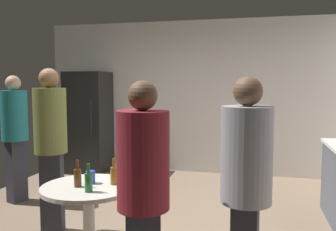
{
  "coord_description": "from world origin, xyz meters",
  "views": [
    {
      "loc": [
        1.12,
        -3.7,
        1.61
      ],
      "look_at": [
        0.16,
        0.27,
        1.23
      ],
      "focal_mm": 38.28,
      "sensor_mm": 36.0,
      "label": 1
    }
  ],
  "objects_px": {
    "plastic_cup_blue": "(91,177)",
    "person_in_olive_shirt": "(51,137)",
    "person_in_teal_shirt": "(15,129)",
    "foreground_table": "(89,197)",
    "person_in_maroon_shirt": "(143,186)",
    "beer_bottle_green": "(89,182)",
    "refrigerator": "(89,122)",
    "person_in_gray_shirt": "(246,180)",
    "beer_bottle_amber": "(114,175)",
    "beer_bottle_brown": "(78,177)"
  },
  "relations": [
    {
      "from": "plastic_cup_blue",
      "to": "person_in_olive_shirt",
      "type": "xyz_separation_m",
      "value": [
        -0.72,
        0.54,
        0.24
      ]
    },
    {
      "from": "person_in_teal_shirt",
      "to": "foreground_table",
      "type": "bearing_deg",
      "value": -18.23
    },
    {
      "from": "foreground_table",
      "to": "person_in_maroon_shirt",
      "type": "xyz_separation_m",
      "value": [
        0.68,
        -0.59,
        0.32
      ]
    },
    {
      "from": "plastic_cup_blue",
      "to": "beer_bottle_green",
      "type": "bearing_deg",
      "value": -67.82
    },
    {
      "from": "refrigerator",
      "to": "person_in_gray_shirt",
      "type": "relative_size",
      "value": 1.09
    },
    {
      "from": "person_in_olive_shirt",
      "to": "beer_bottle_green",
      "type": "bearing_deg",
      "value": 30.12
    },
    {
      "from": "refrigerator",
      "to": "person_in_maroon_shirt",
      "type": "xyz_separation_m",
      "value": [
        2.22,
        -3.75,
        0.05
      ]
    },
    {
      "from": "refrigerator",
      "to": "plastic_cup_blue",
      "type": "distance_m",
      "value": 3.45
    },
    {
      "from": "refrigerator",
      "to": "foreground_table",
      "type": "relative_size",
      "value": 2.25
    },
    {
      "from": "refrigerator",
      "to": "foreground_table",
      "type": "xyz_separation_m",
      "value": [
        1.54,
        -3.16,
        -0.27
      ]
    },
    {
      "from": "person_in_maroon_shirt",
      "to": "beer_bottle_green",
      "type": "bearing_deg",
      "value": 37.8
    },
    {
      "from": "person_in_olive_shirt",
      "to": "person_in_gray_shirt",
      "type": "bearing_deg",
      "value": 48.55
    },
    {
      "from": "beer_bottle_green",
      "to": "plastic_cup_blue",
      "type": "distance_m",
      "value": 0.25
    },
    {
      "from": "refrigerator",
      "to": "foreground_table",
      "type": "height_order",
      "value": "refrigerator"
    },
    {
      "from": "person_in_olive_shirt",
      "to": "person_in_maroon_shirt",
      "type": "bearing_deg",
      "value": 33.15
    },
    {
      "from": "beer_bottle_amber",
      "to": "beer_bottle_brown",
      "type": "height_order",
      "value": "same"
    },
    {
      "from": "refrigerator",
      "to": "beer_bottle_brown",
      "type": "xyz_separation_m",
      "value": [
        1.47,
        -3.21,
        -0.08
      ]
    },
    {
      "from": "beer_bottle_brown",
      "to": "plastic_cup_blue",
      "type": "relative_size",
      "value": 2.09
    },
    {
      "from": "beer_bottle_brown",
      "to": "person_in_maroon_shirt",
      "type": "relative_size",
      "value": 0.14
    },
    {
      "from": "person_in_olive_shirt",
      "to": "beer_bottle_brown",
      "type": "bearing_deg",
      "value": 28.43
    },
    {
      "from": "beer_bottle_green",
      "to": "person_in_gray_shirt",
      "type": "distance_m",
      "value": 1.26
    },
    {
      "from": "foreground_table",
      "to": "beer_bottle_brown",
      "type": "height_order",
      "value": "beer_bottle_brown"
    },
    {
      "from": "person_in_gray_shirt",
      "to": "person_in_maroon_shirt",
      "type": "xyz_separation_m",
      "value": [
        -0.64,
        -0.24,
        -0.02
      ]
    },
    {
      "from": "beer_bottle_amber",
      "to": "beer_bottle_brown",
      "type": "bearing_deg",
      "value": -152.93
    },
    {
      "from": "beer_bottle_brown",
      "to": "refrigerator",
      "type": "bearing_deg",
      "value": 114.56
    },
    {
      "from": "refrigerator",
      "to": "plastic_cup_blue",
      "type": "height_order",
      "value": "refrigerator"
    },
    {
      "from": "refrigerator",
      "to": "beer_bottle_green",
      "type": "xyz_separation_m",
      "value": [
        1.62,
        -3.32,
        -0.08
      ]
    },
    {
      "from": "beer_bottle_amber",
      "to": "foreground_table",
      "type": "bearing_deg",
      "value": -157.19
    },
    {
      "from": "beer_bottle_brown",
      "to": "person_in_olive_shirt",
      "type": "bearing_deg",
      "value": 134.72
    },
    {
      "from": "person_in_olive_shirt",
      "to": "foreground_table",
      "type": "bearing_deg",
      "value": 33.7
    },
    {
      "from": "foreground_table",
      "to": "person_in_teal_shirt",
      "type": "height_order",
      "value": "person_in_teal_shirt"
    },
    {
      "from": "person_in_gray_shirt",
      "to": "person_in_olive_shirt",
      "type": "relative_size",
      "value": 0.94
    },
    {
      "from": "beer_bottle_green",
      "to": "person_in_maroon_shirt",
      "type": "xyz_separation_m",
      "value": [
        0.6,
        -0.43,
        0.13
      ]
    },
    {
      "from": "beer_bottle_brown",
      "to": "person_in_olive_shirt",
      "type": "distance_m",
      "value": 0.96
    },
    {
      "from": "beer_bottle_amber",
      "to": "plastic_cup_blue",
      "type": "bearing_deg",
      "value": -175.53
    },
    {
      "from": "foreground_table",
      "to": "person_in_gray_shirt",
      "type": "xyz_separation_m",
      "value": [
        1.32,
        -0.35,
        0.33
      ]
    },
    {
      "from": "person_in_maroon_shirt",
      "to": "person_in_teal_shirt",
      "type": "distance_m",
      "value": 3.13
    },
    {
      "from": "refrigerator",
      "to": "person_in_gray_shirt",
      "type": "xyz_separation_m",
      "value": [
        2.86,
        -3.51,
        0.06
      ]
    },
    {
      "from": "beer_bottle_amber",
      "to": "beer_bottle_green",
      "type": "distance_m",
      "value": 0.27
    },
    {
      "from": "refrigerator",
      "to": "person_in_maroon_shirt",
      "type": "bearing_deg",
      "value": -59.42
    },
    {
      "from": "beer_bottle_green",
      "to": "plastic_cup_blue",
      "type": "xyz_separation_m",
      "value": [
        -0.09,
        0.23,
        -0.03
      ]
    },
    {
      "from": "beer_bottle_amber",
      "to": "person_in_maroon_shirt",
      "type": "height_order",
      "value": "person_in_maroon_shirt"
    },
    {
      "from": "foreground_table",
      "to": "plastic_cup_blue",
      "type": "distance_m",
      "value": 0.17
    },
    {
      "from": "beer_bottle_amber",
      "to": "person_in_olive_shirt",
      "type": "bearing_deg",
      "value": 150.46
    },
    {
      "from": "foreground_table",
      "to": "beer_bottle_amber",
      "type": "bearing_deg",
      "value": 22.81
    },
    {
      "from": "refrigerator",
      "to": "person_in_olive_shirt",
      "type": "bearing_deg",
      "value": -72.34
    },
    {
      "from": "person_in_gray_shirt",
      "to": "person_in_teal_shirt",
      "type": "relative_size",
      "value": 0.97
    },
    {
      "from": "beer_bottle_green",
      "to": "person_in_teal_shirt",
      "type": "relative_size",
      "value": 0.14
    },
    {
      "from": "refrigerator",
      "to": "plastic_cup_blue",
      "type": "bearing_deg",
      "value": -63.71
    },
    {
      "from": "person_in_maroon_shirt",
      "to": "person_in_teal_shirt",
      "type": "xyz_separation_m",
      "value": [
        -2.42,
        1.98,
        0.05
      ]
    }
  ]
}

